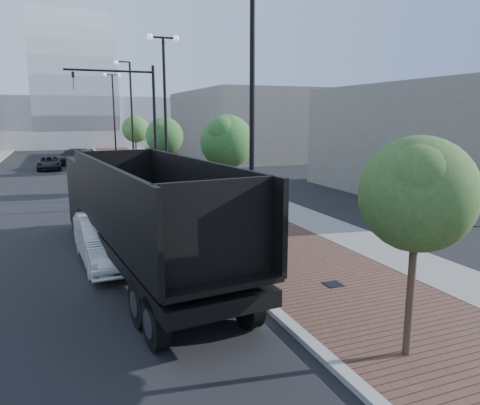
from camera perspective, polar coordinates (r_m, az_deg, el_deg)
name	(u,v)px	position (r m, az deg, el deg)	size (l,w,h in m)	color
sidewalk	(156,169)	(44.04, -10.50, 4.10)	(7.00, 140.00, 0.12)	#4C2D23
concrete_strip	(183,168)	(44.63, -7.10, 4.29)	(2.40, 140.00, 0.13)	slate
curb	(118,171)	(43.50, -15.04, 3.84)	(0.30, 140.00, 0.14)	gray
dump_truck	(125,211)	(17.37, -14.24, -1.05)	(4.15, 14.03, 3.79)	black
white_sedan	(108,239)	(16.51, -16.17, -4.42)	(1.81, 5.18, 1.71)	silver
dark_car_mid	(49,163)	(47.06, -22.76, 4.57)	(2.12, 4.61, 1.28)	black
dark_car_far	(72,157)	(51.91, -20.30, 5.38)	(2.12, 5.21, 1.51)	black
pedestrian	(244,188)	(26.13, 0.49, 1.88)	(0.74, 0.49, 2.03)	black
streetlight_1	(249,140)	(14.04, 1.08, 7.85)	(1.44, 0.56, 9.21)	black
streetlight_2	(166,120)	(25.54, -9.30, 10.11)	(1.72, 0.56, 9.28)	black
streetlight_3	(131,125)	(37.33, -13.49, 9.40)	(1.44, 0.56, 9.21)	black
streetlight_4	(114,118)	(49.24, -15.45, 10.14)	(1.72, 0.56, 9.28)	black
traffic_mast	(140,117)	(28.31, -12.45, 10.39)	(5.09, 0.20, 8.00)	black
tree_0	(419,194)	(9.69, 21.45, 0.95)	(2.37, 2.31, 4.70)	#382619
tree_1	(228,142)	(19.15, -1.56, 7.59)	(2.29, 2.23, 5.13)	#382619
tree_2	(165,136)	(30.70, -9.36, 8.16)	(2.50, 2.47, 4.97)	#382619
tree_3	(136,129)	(42.48, -12.90, 8.93)	(2.43, 2.38, 5.08)	#382619
convention_center	(73,110)	(87.99, -20.11, 10.77)	(50.00, 30.00, 50.00)	#A0A3AA
commercial_block_ne	(239,125)	(56.93, -0.08, 9.73)	(12.00, 22.00, 8.00)	#64605A
commercial_block_e	(438,140)	(32.47, 23.51, 7.15)	(10.00, 16.00, 7.00)	#625F58
utility_cover_1	(333,284)	(14.06, 11.57, -9.98)	(0.50, 0.50, 0.02)	black
utility_cover_2	(215,213)	(23.64, -3.11, -1.26)	(0.50, 0.50, 0.02)	black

